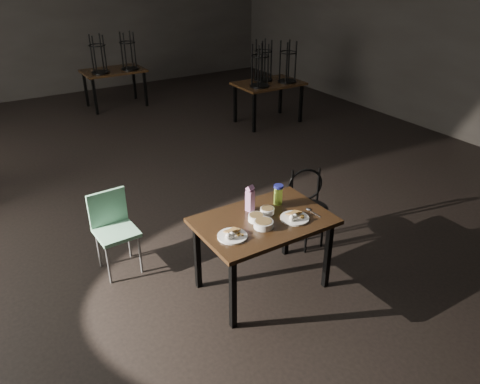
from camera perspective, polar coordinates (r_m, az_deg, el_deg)
room at (r=5.40m, az=-9.26°, el=21.07°), size 12.00×12.04×3.22m
main_table at (r=4.25m, az=2.87°, el=-4.25°), size 1.20×0.80×0.75m
plate_left at (r=3.94m, az=-0.95°, el=-5.24°), size 0.26×0.26×0.08m
plate_right at (r=4.22m, az=6.69°, el=-3.03°), size 0.26×0.26×0.08m
bowl_near at (r=4.17m, az=1.99°, el=-3.13°), size 0.14×0.14×0.06m
bowl_far at (r=4.29m, az=3.34°, el=-2.26°), size 0.13×0.13×0.05m
bowl_big at (r=4.08m, az=2.87°, el=-3.90°), size 0.17×0.17×0.06m
juice_carton at (r=4.28m, az=1.24°, el=-0.87°), size 0.08×0.08×0.26m
water_bottle at (r=4.42m, az=4.68°, el=-0.28°), size 0.12×0.12×0.20m
spoon at (r=4.39m, az=8.46°, el=-2.18°), size 0.04×0.20×0.01m
bentwood_chair at (r=5.06m, az=8.22°, el=-1.18°), size 0.44×0.44×0.84m
school_chair at (r=4.77m, az=-15.20°, el=-3.88°), size 0.40×0.40×0.82m
bg_table_right at (r=8.72m, az=3.57°, el=13.34°), size 1.20×0.80×1.48m
bg_table_far at (r=10.00m, az=-15.14°, el=14.15°), size 1.20×0.80×1.48m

